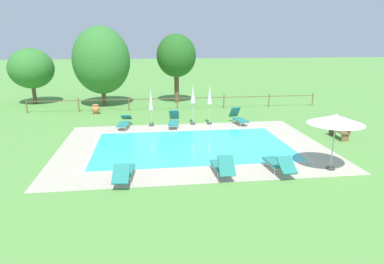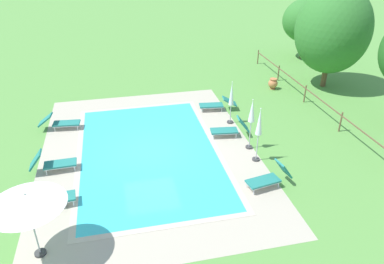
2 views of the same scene
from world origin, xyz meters
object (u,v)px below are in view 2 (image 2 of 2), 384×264
object	(u,v)px
sun_lounger_north_near_steps	(53,163)
sun_lounger_north_mid	(60,122)
sun_lounger_north_far	(269,178)
patio_umbrella_closed_row_west	(259,126)
patio_umbrella_open_foreground	(26,200)
tree_far_west	(333,30)
patio_umbrella_closed_row_centre	(231,97)
sun_lounger_south_far	(217,104)
tree_centre	(307,20)
terracotta_urn_near_fence	(273,83)
sun_lounger_south_near_corner	(230,129)
patio_umbrella_closed_row_mid_east	(252,115)
sun_lounger_north_end	(48,199)

from	to	relation	value
sun_lounger_north_near_steps	sun_lounger_north_mid	size ratio (longest dim) A/B	0.91
sun_lounger_north_far	patio_umbrella_closed_row_west	size ratio (longest dim) A/B	0.76
patio_umbrella_open_foreground	tree_far_west	distance (m)	19.33
sun_lounger_north_far	patio_umbrella_closed_row_centre	distance (m)	5.62
sun_lounger_north_mid	sun_lounger_south_far	world-z (taller)	sun_lounger_north_mid
sun_lounger_south_far	tree_centre	distance (m)	12.33
sun_lounger_north_far	tree_centre	xyz separation A→B (m)	(-14.98, 9.11, 2.51)
terracotta_urn_near_fence	tree_far_west	distance (m)	4.68
sun_lounger_south_near_corner	terracotta_urn_near_fence	size ratio (longest dim) A/B	2.76
sun_lounger_north_mid	sun_lounger_north_far	bearing A→B (deg)	51.16
patio_umbrella_open_foreground	patio_umbrella_closed_row_mid_east	bearing A→B (deg)	118.44
sun_lounger_north_far	sun_lounger_south_far	xyz separation A→B (m)	(-7.16, -0.07, -0.04)
sun_lounger_north_mid	sun_lounger_north_far	distance (m)	10.69
patio_umbrella_open_foreground	tree_far_west	size ratio (longest dim) A/B	0.38
sun_lounger_north_end	tree_far_west	distance (m)	18.35
sun_lounger_south_far	sun_lounger_north_near_steps	bearing A→B (deg)	-62.62
patio_umbrella_closed_row_centre	patio_umbrella_closed_row_mid_east	distance (m)	2.62
sun_lounger_north_end	patio_umbrella_open_foreground	world-z (taller)	patio_umbrella_open_foreground
sun_lounger_south_near_corner	patio_umbrella_closed_row_centre	size ratio (longest dim) A/B	0.84
sun_lounger_north_end	patio_umbrella_open_foreground	distance (m)	2.88
patio_umbrella_closed_row_west	terracotta_urn_near_fence	world-z (taller)	patio_umbrella_closed_row_west
sun_lounger_north_far	patio_umbrella_closed_row_mid_east	distance (m)	3.20
sun_lounger_south_near_corner	patio_umbrella_closed_row_centre	world-z (taller)	patio_umbrella_closed_row_centre
sun_lounger_south_far	patio_umbrella_closed_row_mid_east	xyz separation A→B (m)	(4.25, 0.35, 1.35)
sun_lounger_north_near_steps	patio_umbrella_closed_row_mid_east	bearing A→B (deg)	90.01
tree_centre	sun_lounger_north_near_steps	bearing A→B (deg)	-55.23
sun_lounger_south_far	patio_umbrella_open_foreground	size ratio (longest dim) A/B	0.89
patio_umbrella_closed_row_centre	terracotta_urn_near_fence	xyz separation A→B (m)	(-3.90, 4.06, -1.09)
tree_far_west	terracotta_urn_near_fence	bearing A→B (deg)	-93.89
patio_umbrella_open_foreground	patio_umbrella_closed_row_west	world-z (taller)	patio_umbrella_closed_row_west
tree_far_west	patio_umbrella_closed_row_west	bearing A→B (deg)	-45.42
sun_lounger_north_far	patio_umbrella_closed_row_centre	bearing A→B (deg)	177.90
terracotta_urn_near_fence	patio_umbrella_closed_row_west	bearing A→B (deg)	-28.21
sun_lounger_south_near_corner	terracotta_urn_near_fence	distance (m)	6.94
sun_lounger_north_far	sun_lounger_north_near_steps	bearing A→B (deg)	-109.32
sun_lounger_north_end	sun_lounger_north_mid	bearing A→B (deg)	-179.02
patio_umbrella_closed_row_west	patio_umbrella_closed_row_centre	bearing A→B (deg)	-179.87
sun_lounger_north_near_steps	sun_lounger_north_far	world-z (taller)	sun_lounger_north_far
sun_lounger_south_near_corner	tree_far_west	world-z (taller)	tree_far_west
sun_lounger_north_end	tree_centre	distance (m)	22.69
sun_lounger_north_mid	sun_lounger_north_end	distance (m)	6.14
patio_umbrella_open_foreground	patio_umbrella_closed_row_centre	bearing A→B (deg)	130.55
sun_lounger_north_mid	sun_lounger_south_near_corner	size ratio (longest dim) A/B	1.07
sun_lounger_south_near_corner	patio_umbrella_open_foreground	xyz separation A→B (m)	(5.87, -7.97, 1.73)
tree_centre	patio_umbrella_closed_row_west	bearing A→B (deg)	-34.16
sun_lounger_north_far	sun_lounger_south_near_corner	xyz separation A→B (m)	(-4.16, -0.27, -0.00)
sun_lounger_south_near_corner	sun_lounger_north_near_steps	bearing A→B (deg)	-81.05
patio_umbrella_closed_row_centre	tree_far_west	size ratio (longest dim) A/B	0.37
terracotta_urn_near_fence	tree_centre	size ratio (longest dim) A/B	0.15
sun_lounger_south_near_corner	terracotta_urn_near_fence	bearing A→B (deg)	139.20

